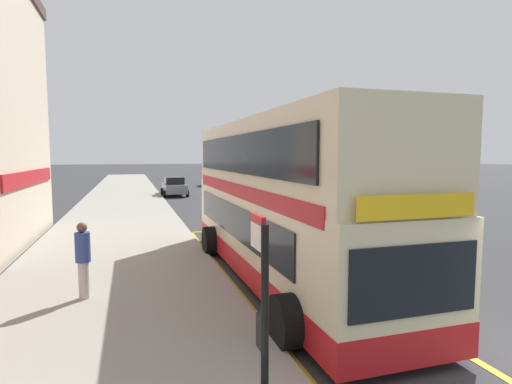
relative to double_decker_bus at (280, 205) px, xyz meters
name	(u,v)px	position (x,y,z in m)	size (l,w,h in m)	color
ground_plane	(206,194)	(2.46, 25.52, -2.07)	(260.00, 260.00, 0.00)	#333335
pavement_near	(124,195)	(-4.54, 25.52, -2.00)	(6.00, 76.00, 0.14)	gray
double_decker_bus	(280,205)	(0.00, 0.00, 0.00)	(3.28, 11.42, 4.40)	beige
bus_bay_markings	(277,274)	(0.01, 0.25, -2.06)	(3.11, 14.64, 0.01)	gold
bus_stop_sign	(263,312)	(-2.63, -6.41, -0.36)	(0.09, 0.51, 2.65)	black
parked_car_grey_distant	(174,186)	(-0.41, 24.61, -1.27)	(2.09, 4.20, 1.62)	slate
parked_car_black_far	(213,179)	(4.99, 34.82, -1.27)	(2.09, 4.20, 1.62)	black
parked_car_silver_ahead	(255,191)	(5.03, 18.71, -1.27)	(2.09, 4.20, 1.62)	#B2B5BA
parked_car_maroon_behind	(224,176)	(7.42, 39.98, -1.27)	(2.09, 4.20, 1.62)	maroon
pedestrian_waiting_near_sign	(83,257)	(-5.11, -0.64, -0.95)	(0.34, 0.34, 1.79)	#B7B2AD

